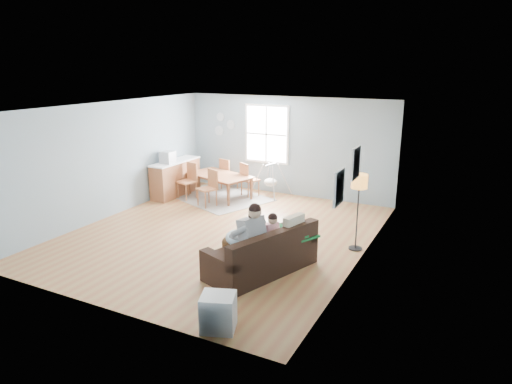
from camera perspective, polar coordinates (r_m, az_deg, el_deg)
The scene contains 22 objects.
room at distance 9.34m, azimuth -4.55°, elevation 8.87°, with size 8.40×9.40×3.90m.
window at distance 12.75m, azimuth 1.36°, elevation 7.24°, with size 1.32×0.08×1.62m.
pictures at distance 7.31m, azimuth 11.37°, elevation 2.15°, with size 0.05×1.34×0.74m.
wall_plates at distance 13.39m, azimuth -4.11°, elevation 8.39°, with size 0.67×0.02×0.66m.
sofa at distance 8.02m, azimuth 0.95°, elevation -8.08°, with size 1.51×2.21×0.82m.
green_throw at distance 8.43m, azimuth 3.91°, elevation -5.19°, with size 0.93×0.80×0.04m, color #16622B.
beige_pillow at distance 8.07m, azimuth 4.74°, elevation -4.55°, with size 0.13×0.47×0.47m, color beige.
father at distance 7.76m, azimuth -1.25°, elevation -5.53°, with size 1.02×0.67×1.35m.
nursing_pillow at distance 7.90m, azimuth -1.99°, elevation -5.79°, with size 0.51×0.51×0.14m, color silver.
infant at distance 7.89m, azimuth -1.86°, elevation -5.15°, with size 0.13×0.36×0.13m.
toddler at distance 8.03m, azimuth 1.59°, elevation -4.85°, with size 0.58×0.41×0.86m.
floor_lamp at distance 8.89m, azimuth 12.76°, elevation 0.53°, with size 0.31×0.31×1.52m.
storage_cube at distance 6.46m, azimuth -4.81°, elevation -14.74°, with size 0.57×0.54×0.51m.
rug at distance 12.57m, azimuth -4.63°, elevation -0.60°, with size 2.59×1.97×0.01m, color gray.
dining_table at distance 12.48m, azimuth -4.66°, elevation 0.76°, with size 1.79×1.00×0.63m, color brown.
chair_sw at distance 12.45m, azimuth -8.34°, elevation 1.74°, with size 0.54×0.54×0.97m.
chair_se at distance 11.70m, azimuth -5.82°, elevation 0.82°, with size 0.55×0.55×0.94m.
chair_nw at distance 13.16m, azimuth -3.63°, elevation 2.48°, with size 0.51×0.51×0.92m.
chair_ne at distance 12.47m, azimuth -1.07°, elevation 1.83°, with size 0.58×0.58×0.94m.
counter at distance 12.83m, azimuth -10.00°, elevation 1.77°, with size 0.53×1.73×0.96m.
monitor at distance 12.43m, azimuth -11.00°, elevation 4.29°, with size 0.35×0.33×0.32m.
baby_swing at distance 12.55m, azimuth 1.82°, elevation 1.30°, with size 1.01×1.02×0.90m.
Camera 1 is at (4.83, -7.91, 3.52)m, focal length 32.00 mm.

